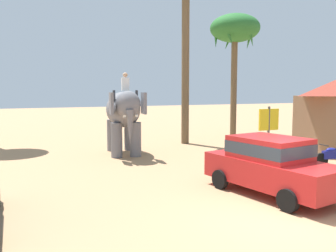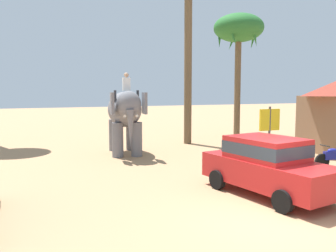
{
  "view_description": "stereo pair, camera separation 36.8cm",
  "coord_description": "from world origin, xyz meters",
  "px_view_note": "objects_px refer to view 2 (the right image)",
  "views": [
    {
      "loc": [
        -6.02,
        -6.16,
        3.05
      ],
      "look_at": [
        0.17,
        6.89,
        1.6
      ],
      "focal_mm": 37.56,
      "sensor_mm": 36.0,
      "label": 1
    },
    {
      "loc": [
        -5.69,
        -6.31,
        3.05
      ],
      "look_at": [
        0.17,
        6.89,
        1.6
      ],
      "focal_mm": 37.56,
      "sensor_mm": 36.0,
      "label": 2
    }
  ],
  "objects_px": {
    "car_sedan_foreground": "(267,164)",
    "elephant_with_mahout": "(125,113)",
    "palm_tree_near_hut": "(239,31)",
    "signboard_yellow": "(270,124)",
    "motorcycle_end_of_row": "(336,157)"
  },
  "relations": [
    {
      "from": "car_sedan_foreground",
      "to": "elephant_with_mahout",
      "type": "height_order",
      "value": "elephant_with_mahout"
    },
    {
      "from": "car_sedan_foreground",
      "to": "elephant_with_mahout",
      "type": "bearing_deg",
      "value": 102.59
    },
    {
      "from": "car_sedan_foreground",
      "to": "palm_tree_near_hut",
      "type": "distance_m",
      "value": 14.31
    },
    {
      "from": "signboard_yellow",
      "to": "palm_tree_near_hut",
      "type": "bearing_deg",
      "value": 64.07
    },
    {
      "from": "elephant_with_mahout",
      "to": "signboard_yellow",
      "type": "bearing_deg",
      "value": -43.36
    },
    {
      "from": "car_sedan_foreground",
      "to": "motorcycle_end_of_row",
      "type": "distance_m",
      "value": 5.18
    },
    {
      "from": "elephant_with_mahout",
      "to": "signboard_yellow",
      "type": "height_order",
      "value": "elephant_with_mahout"
    },
    {
      "from": "car_sedan_foreground",
      "to": "signboard_yellow",
      "type": "bearing_deg",
      "value": 49.54
    },
    {
      "from": "motorcycle_end_of_row",
      "to": "car_sedan_foreground",
      "type": "bearing_deg",
      "value": -160.0
    },
    {
      "from": "car_sedan_foreground",
      "to": "signboard_yellow",
      "type": "xyz_separation_m",
      "value": [
        3.03,
        3.55,
        0.76
      ]
    },
    {
      "from": "elephant_with_mahout",
      "to": "motorcycle_end_of_row",
      "type": "height_order",
      "value": "elephant_with_mahout"
    },
    {
      "from": "palm_tree_near_hut",
      "to": "car_sedan_foreground",
      "type": "bearing_deg",
      "value": -121.09
    },
    {
      "from": "elephant_with_mahout",
      "to": "palm_tree_near_hut",
      "type": "xyz_separation_m",
      "value": [
        8.54,
        3.03,
        4.86
      ]
    },
    {
      "from": "elephant_with_mahout",
      "to": "motorcycle_end_of_row",
      "type": "xyz_separation_m",
      "value": [
        6.66,
        -6.37,
        -1.53
      ]
    },
    {
      "from": "motorcycle_end_of_row",
      "to": "signboard_yellow",
      "type": "height_order",
      "value": "signboard_yellow"
    }
  ]
}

